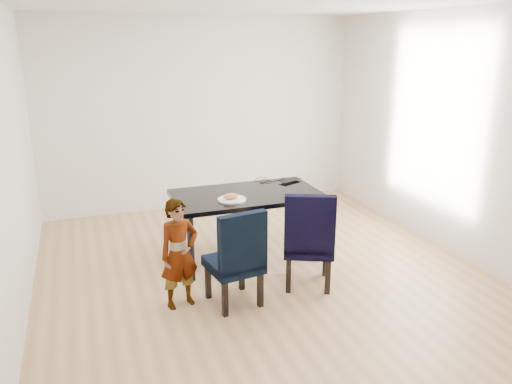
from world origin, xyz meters
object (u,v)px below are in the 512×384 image
object	(u,v)px
dining_table	(247,225)
chair_right	(308,238)
plate	(232,199)
child	(179,254)
chair_left	(233,256)
laptop	(288,180)

from	to	relation	value
dining_table	chair_right	distance (m)	0.91
chair_right	plate	world-z (taller)	chair_right
dining_table	child	distance (m)	1.24
chair_left	child	world-z (taller)	child
dining_table	chair_right	bearing A→B (deg)	-66.69
dining_table	chair_left	xyz separation A→B (m)	(-0.45, -0.94, 0.09)
chair_left	plate	bearing A→B (deg)	64.83
child	dining_table	bearing A→B (deg)	26.94
laptop	plate	bearing A→B (deg)	7.23
chair_left	plate	xyz separation A→B (m)	(0.22, 0.75, 0.29)
chair_left	chair_right	world-z (taller)	chair_right
child	plate	xyz separation A→B (m)	(0.69, 0.63, 0.25)
child	laptop	xyz separation A→B (m)	(1.54, 1.13, 0.25)
plate	laptop	bearing A→B (deg)	30.20
chair_right	plate	bearing A→B (deg)	156.02
chair_right	laptop	size ratio (longest dim) A/B	3.43
dining_table	plate	distance (m)	0.48
chair_left	plate	world-z (taller)	chair_left
laptop	child	bearing A→B (deg)	13.23
chair_left	child	bearing A→B (deg)	157.18
chair_left	plate	size ratio (longest dim) A/B	3.15
chair_right	laptop	distance (m)	1.20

